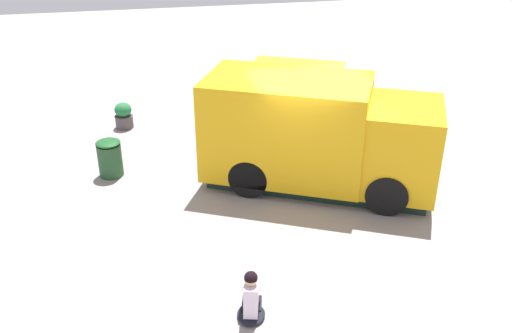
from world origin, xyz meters
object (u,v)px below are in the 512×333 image
object	(u,v)px
food_truck	(316,136)
planter_flowering_near	(124,116)
trash_bin	(110,158)
person_customer	(251,298)

from	to	relation	value
food_truck	planter_flowering_near	size ratio (longest dim) A/B	7.41
planter_flowering_near	trash_bin	world-z (taller)	trash_bin
person_customer	planter_flowering_near	size ratio (longest dim) A/B	1.21
food_truck	person_customer	xyz separation A→B (m)	(2.22, 3.92, -0.82)
person_customer	trash_bin	world-z (taller)	trash_bin
food_truck	person_customer	distance (m)	4.58
food_truck	trash_bin	distance (m)	4.69
trash_bin	person_customer	bearing A→B (deg)	112.84
food_truck	trash_bin	xyz separation A→B (m)	(4.44, -1.34, -0.72)
food_truck	planter_flowering_near	xyz separation A→B (m)	(4.13, -4.12, -0.81)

